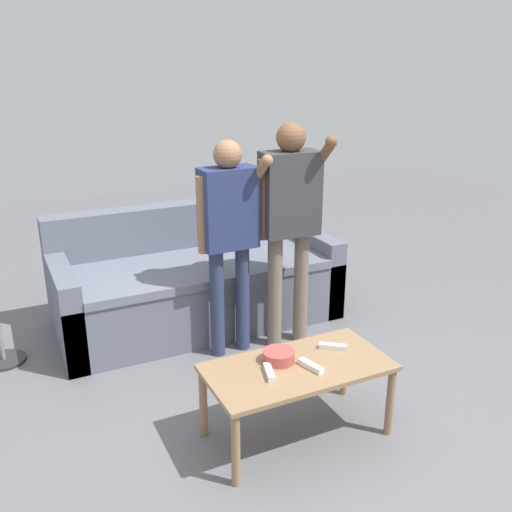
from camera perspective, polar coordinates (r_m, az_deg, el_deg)
The scene contains 10 objects.
ground_plane at distance 3.36m, azimuth 2.89°, elevation -15.80°, with size 12.00×12.00×0.00m, color slate.
couch at distance 4.35m, azimuth -6.12°, elevation -2.68°, with size 2.08×0.92×0.85m.
coffee_table at distance 3.03m, azimuth 4.21°, elevation -11.84°, with size 0.97×0.49×0.42m.
snack_bowl at distance 3.02m, azimuth 2.29°, elevation -10.05°, with size 0.17×0.17×0.06m, color #B24C47.
game_remote_nunchuk at distance 3.00m, azimuth 1.50°, elevation -10.38°, with size 0.06×0.09×0.05m.
player_center at distance 3.65m, azimuth -2.75°, elevation 3.20°, with size 0.44×0.31×1.46m.
player_right at distance 3.77m, azimuth 3.42°, elevation 4.61°, with size 0.45×0.34×1.55m.
game_remote_wand_near at distance 3.16m, azimuth 7.77°, elevation -9.04°, with size 0.14×0.12×0.03m.
game_remote_wand_far at distance 2.91m, azimuth 1.34°, elevation -11.63°, with size 0.08×0.15×0.03m.
game_remote_wand_spare at distance 2.97m, azimuth 5.53°, elevation -10.96°, with size 0.08×0.16×0.03m.
Camera 1 is at (-1.34, -2.39, 1.94)m, focal length 39.70 mm.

